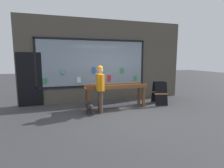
{
  "coord_description": "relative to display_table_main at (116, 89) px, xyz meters",
  "views": [
    {
      "loc": [
        -2.1,
        -5.09,
        1.83
      ],
      "look_at": [
        -0.22,
        0.87,
        0.95
      ],
      "focal_mm": 28.0,
      "sensor_mm": 36.0,
      "label": 1
    }
  ],
  "objects": [
    {
      "name": "small_dog",
      "position": [
        -1.12,
        -0.57,
        -0.44
      ],
      "size": [
        0.25,
        0.61,
        0.42
      ],
      "rotation": [
        0.0,
        0.0,
        1.64
      ],
      "color": "black",
      "rests_on": "ground_plane"
    },
    {
      "name": "person_browsing",
      "position": [
        -0.72,
        -0.46,
        0.23
      ],
      "size": [
        0.23,
        0.65,
        1.63
      ],
      "rotation": [
        0.0,
        0.0,
        1.55
      ],
      "color": "#4C382D",
      "rests_on": "ground_plane"
    },
    {
      "name": "ground_plane",
      "position": [
        -0.0,
        -1.07,
        -0.72
      ],
      "size": [
        40.0,
        40.0,
        0.0
      ],
      "primitive_type": "plane",
      "color": "#38383A"
    },
    {
      "name": "shopfront_facade",
      "position": [
        -0.08,
        1.32,
        1.03
      ],
      "size": [
        7.23,
        0.29,
        3.52
      ],
      "color": "#4C473D",
      "rests_on": "ground_plane"
    },
    {
      "name": "display_table_main",
      "position": [
        0.0,
        0.0,
        0.0
      ],
      "size": [
        2.35,
        0.57,
        0.91
      ],
      "color": "brown",
      "rests_on": "ground_plane"
    },
    {
      "name": "sandwich_board_sign",
      "position": [
        1.87,
        -0.04,
        -0.25
      ],
      "size": [
        0.66,
        0.83,
        0.92
      ],
      "rotation": [
        0.0,
        0.0,
        -0.26
      ],
      "color": "black",
      "rests_on": "ground_plane"
    }
  ]
}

